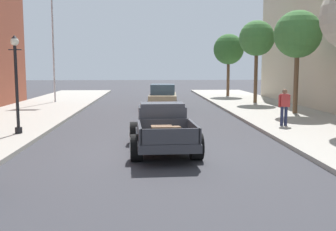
% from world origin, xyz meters
% --- Properties ---
extents(ground_plane, '(140.00, 140.00, 0.00)m').
position_xyz_m(ground_plane, '(0.00, 0.00, 0.00)').
color(ground_plane, '#333338').
extents(hotrod_truck_gunmetal, '(2.35, 5.01, 1.58)m').
position_xyz_m(hotrod_truck_gunmetal, '(0.14, 0.22, 0.75)').
color(hotrod_truck_gunmetal, '#333338').
rests_on(hotrod_truck_gunmetal, ground).
extents(car_background_tan, '(2.03, 4.38, 1.65)m').
position_xyz_m(car_background_tan, '(0.62, 12.92, 0.77)').
color(car_background_tan, tan).
rests_on(car_background_tan, ground).
extents(pedestrian_sidewalk_right, '(0.53, 0.22, 1.65)m').
position_xyz_m(pedestrian_sidewalk_right, '(5.76, 4.43, 1.09)').
color(pedestrian_sidewalk_right, '#232847').
rests_on(pedestrian_sidewalk_right, sidewalk_right).
extents(street_lamp_near, '(0.50, 0.32, 3.85)m').
position_xyz_m(street_lamp_near, '(-5.48, 2.88, 2.39)').
color(street_lamp_near, black).
rests_on(street_lamp_near, sidewalk_left).
extents(flagpole, '(1.74, 0.16, 9.16)m').
position_xyz_m(flagpole, '(-7.10, 17.24, 5.77)').
color(flagpole, '#B2B2B7').
rests_on(flagpole, sidewalk_left).
extents(street_tree_second, '(2.62, 2.62, 5.74)m').
position_xyz_m(street_tree_second, '(8.00, 9.09, 4.54)').
color(street_tree_second, brown).
rests_on(street_tree_second, sidewalk_right).
extents(street_tree_third, '(2.55, 2.55, 5.94)m').
position_xyz_m(street_tree_third, '(7.53, 15.89, 4.78)').
color(street_tree_third, brown).
rests_on(street_tree_third, sidewalk_right).
extents(street_tree_farthest, '(2.69, 2.69, 5.51)m').
position_xyz_m(street_tree_farthest, '(6.83, 22.57, 4.28)').
color(street_tree_farthest, brown).
rests_on(street_tree_farthest, sidewalk_right).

